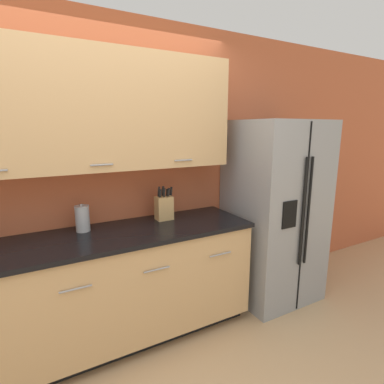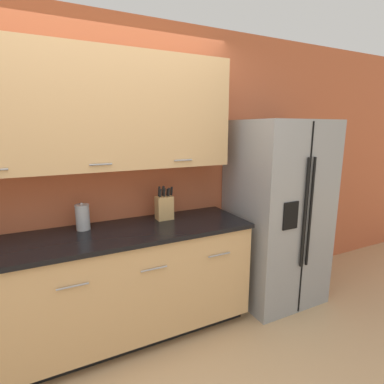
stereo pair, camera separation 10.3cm
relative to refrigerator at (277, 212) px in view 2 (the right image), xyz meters
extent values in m
cube|color=#BC5B38|center=(-1.66, 0.40, 0.41)|extent=(10.00, 0.05, 2.60)
cube|color=tan|center=(-1.65, 0.22, 0.94)|extent=(2.19, 0.32, 0.88)
cylinder|color=#99999E|center=(-1.65, 0.04, 0.56)|extent=(0.16, 0.01, 0.01)
cylinder|color=#99999E|center=(-0.99, 0.04, 0.56)|extent=(0.16, 0.01, 0.01)
cube|color=black|center=(-1.65, 0.10, -0.85)|extent=(2.26, 0.54, 0.09)
cube|color=tan|center=(-1.65, 0.06, -0.40)|extent=(2.30, 0.62, 0.80)
cube|color=black|center=(-1.65, 0.04, 0.01)|extent=(2.33, 0.64, 0.03)
cylinder|color=#99999E|center=(-1.93, -0.27, -0.18)|extent=(0.20, 0.01, 0.01)
cylinder|color=#99999E|center=(-1.37, -0.27, -0.18)|extent=(0.20, 0.01, 0.01)
cylinder|color=#99999E|center=(-0.82, -0.27, -0.18)|extent=(0.20, 0.01, 0.01)
cube|color=gray|center=(0.00, 0.00, 0.00)|extent=(0.82, 0.73, 1.78)
cube|color=black|center=(0.00, -0.37, 0.00)|extent=(0.01, 0.01, 1.75)
cylinder|color=black|center=(-0.03, -0.38, 0.09)|extent=(0.02, 0.02, 0.98)
cylinder|color=black|center=(0.04, -0.38, 0.09)|extent=(0.02, 0.02, 0.98)
cube|color=black|center=(-0.19, -0.37, 0.09)|extent=(0.16, 0.01, 0.24)
cube|color=tan|center=(-1.11, 0.19, 0.13)|extent=(0.14, 0.11, 0.21)
cylinder|color=black|center=(-1.15, 0.21, 0.28)|extent=(0.02, 0.03, 0.09)
cylinder|color=black|center=(-1.15, 0.18, 0.27)|extent=(0.02, 0.03, 0.07)
cylinder|color=black|center=(-1.11, 0.21, 0.28)|extent=(0.02, 0.04, 0.09)
cylinder|color=black|center=(-1.11, 0.18, 0.28)|extent=(0.01, 0.03, 0.08)
cylinder|color=black|center=(-1.07, 0.21, 0.27)|extent=(0.02, 0.03, 0.06)
cylinder|color=black|center=(-1.07, 0.18, 0.27)|extent=(0.02, 0.03, 0.08)
cylinder|color=black|center=(-1.03, 0.21, 0.27)|extent=(0.02, 0.04, 0.08)
cylinder|color=#A3A3A5|center=(-1.79, 0.22, 0.13)|extent=(0.11, 0.11, 0.19)
cylinder|color=#A3A3A5|center=(-1.79, 0.22, 0.23)|extent=(0.11, 0.11, 0.01)
sphere|color=#A3A3A5|center=(-1.79, 0.22, 0.24)|extent=(0.02, 0.02, 0.02)
camera|label=1|loc=(-2.11, -2.13, 0.81)|focal=28.00mm
camera|label=2|loc=(-2.02, -2.18, 0.81)|focal=28.00mm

